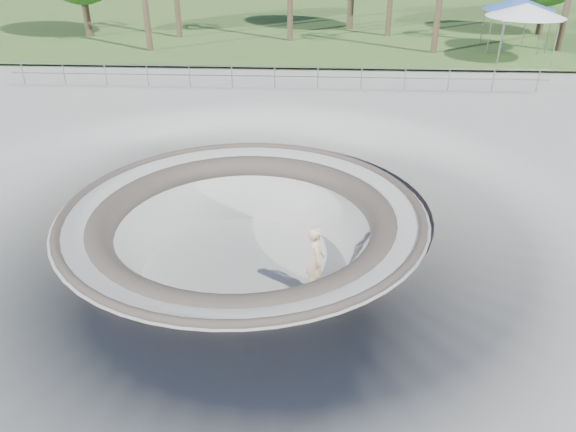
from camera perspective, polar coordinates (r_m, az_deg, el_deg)
name	(u,v)px	position (r m, az deg, el deg)	size (l,w,h in m)	color
ground	(243,210)	(15.88, -4.60, 0.59)	(180.00, 180.00, 0.00)	gray
skate_bowl	(245,265)	(16.80, -4.36, -4.94)	(14.00, 14.00, 4.10)	gray
grass_strip	(295,13)	(48.48, 0.73, 19.90)	(180.00, 36.00, 0.12)	#426127
distant_hills	(333,46)	(72.54, 4.64, 16.86)	(103.20, 45.00, 28.60)	brown
safety_railing	(275,77)	(26.83, -1.36, 13.95)	(25.00, 0.06, 1.03)	gray
skateboard	(315,291)	(15.69, 2.72, -7.60)	(0.86, 0.51, 0.09)	olive
skater	(315,260)	(15.12, 2.81, -4.48)	(0.73, 0.48, 1.99)	beige
canopy_white	(526,10)	(34.02, 23.06, 18.67)	(5.83, 5.83, 2.95)	gray
canopy_blue	(519,4)	(36.84, 22.45, 19.31)	(5.66, 5.66, 2.90)	gray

